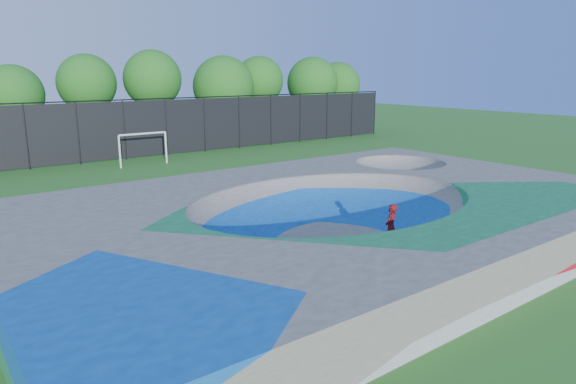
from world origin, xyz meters
TOP-DOWN VIEW (x-y plane):
  - ground at (0.00, 0.00)m, footprint 120.00×120.00m
  - skate_deck at (0.00, 0.00)m, footprint 22.00×14.00m
  - skater at (0.62, -2.11)m, footprint 0.68×0.56m
  - skateboard at (0.62, -2.11)m, footprint 0.81×0.39m
  - soccer_goal at (0.12, 18.13)m, footprint 3.15×0.12m
  - fence at (0.00, 21.00)m, footprint 48.09×0.09m
  - treeline at (1.34, 25.64)m, footprint 51.35×6.84m

SIDE VIEW (x-z plane):
  - ground at x=0.00m, z-range 0.00..0.00m
  - skateboard at x=0.62m, z-range 0.00..0.05m
  - skate_deck at x=0.00m, z-range 0.00..1.50m
  - skater at x=0.62m, z-range 0.00..1.59m
  - soccer_goal at x=0.12m, z-range 0.40..2.48m
  - fence at x=0.00m, z-range 0.08..4.12m
  - treeline at x=1.34m, z-range 0.94..8.45m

